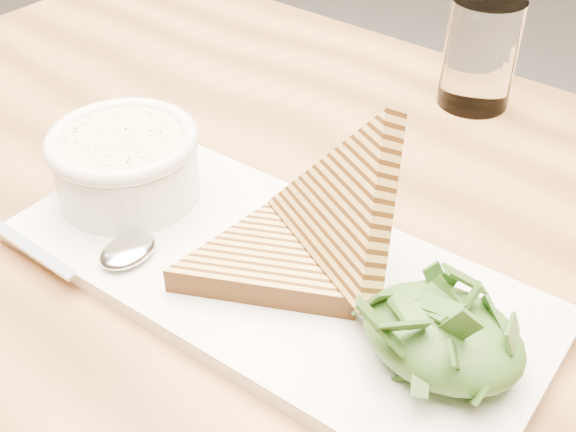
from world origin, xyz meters
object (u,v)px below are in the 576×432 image
Objects in this scene: table_top at (275,235)px; soup_bowl at (127,171)px; glass_near at (480,53)px; platter at (273,273)px.

soup_bowl is at bearing -150.81° from table_top.
table_top is 0.30m from glass_near.
platter is at bearing -1.21° from soup_bowl.
glass_near reaches higher than table_top.
glass_near is at bearing 88.79° from platter.
platter is 3.67× the size of glass_near.
table_top is 9.39× the size of soup_bowl.
glass_near reaches higher than platter.
table_top is 0.14m from soup_bowl.
table_top is 9.77× the size of glass_near.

